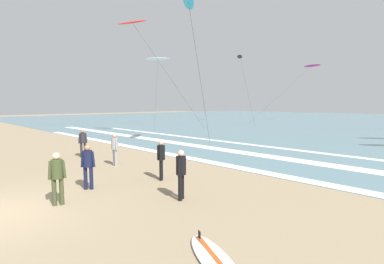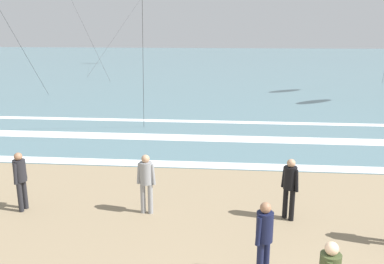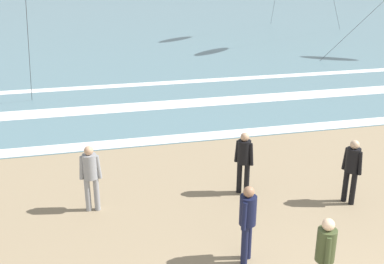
{
  "view_description": "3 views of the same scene",
  "coord_description": "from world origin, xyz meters",
  "px_view_note": "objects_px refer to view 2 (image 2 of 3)",
  "views": [
    {
      "loc": [
        9.04,
        -1.56,
        3.03
      ],
      "look_at": [
        -1.8,
        9.26,
        1.5
      ],
      "focal_mm": 26.28,
      "sensor_mm": 36.0,
      "label": 1
    },
    {
      "loc": [
        -1.19,
        -4.2,
        4.69
      ],
      "look_at": [
        -2.54,
        10.31,
        0.95
      ],
      "focal_mm": 37.65,
      "sensor_mm": 36.0,
      "label": 2
    },
    {
      "loc": [
        -3.24,
        -4.5,
        5.59
      ],
      "look_at": [
        -0.65,
        6.48,
        1.29
      ],
      "focal_mm": 44.21,
      "sensor_mm": 36.0,
      "label": 3
    }
  ],
  "objects_px": {
    "surfer_left_far": "(290,184)",
    "surfer_foreground_main": "(20,176)",
    "surfer_left_near": "(264,234)",
    "surfer_background_far": "(146,179)"
  },
  "relations": [
    {
      "from": "surfer_left_far",
      "to": "surfer_foreground_main",
      "type": "height_order",
      "value": "same"
    },
    {
      "from": "surfer_foreground_main",
      "to": "surfer_left_near",
      "type": "relative_size",
      "value": 1.0
    },
    {
      "from": "surfer_left_far",
      "to": "surfer_left_near",
      "type": "height_order",
      "value": "same"
    },
    {
      "from": "surfer_left_far",
      "to": "surfer_foreground_main",
      "type": "relative_size",
      "value": 1.0
    },
    {
      "from": "surfer_left_near",
      "to": "surfer_background_far",
      "type": "xyz_separation_m",
      "value": [
        -2.8,
        2.64,
        0.0
      ]
    },
    {
      "from": "surfer_left_far",
      "to": "surfer_background_far",
      "type": "relative_size",
      "value": 1.0
    },
    {
      "from": "surfer_left_far",
      "to": "surfer_foreground_main",
      "type": "bearing_deg",
      "value": -179.04
    },
    {
      "from": "surfer_left_far",
      "to": "surfer_background_far",
      "type": "xyz_separation_m",
      "value": [
        -3.64,
        0.01,
        0.0
      ]
    },
    {
      "from": "surfer_left_far",
      "to": "surfer_foreground_main",
      "type": "distance_m",
      "value": 6.95
    },
    {
      "from": "surfer_foreground_main",
      "to": "surfer_background_far",
      "type": "height_order",
      "value": "same"
    }
  ]
}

